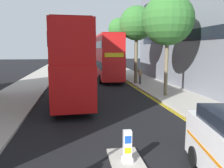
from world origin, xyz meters
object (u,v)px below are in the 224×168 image
at_px(double_decker_bus_away, 70,61).
at_px(pedestrian_far, 140,76).
at_px(double_decker_bus_oncoming, 107,56).
at_px(keep_left_bollard, 127,148).

bearing_deg(double_decker_bus_away, pedestrian_far, 41.37).
height_order(double_decker_bus_away, double_decker_bus_oncoming, same).
bearing_deg(pedestrian_far, double_decker_bus_away, -138.63).
bearing_deg(double_decker_bus_oncoming, keep_left_bollard, -96.16).
relative_size(keep_left_bollard, double_decker_bus_oncoming, 0.10).
height_order(keep_left_bollard, pedestrian_far, pedestrian_far).
xyz_separation_m(double_decker_bus_away, pedestrian_far, (7.29, 6.42, -2.04)).
bearing_deg(double_decker_bus_away, double_decker_bus_oncoming, 68.95).
bearing_deg(double_decker_bus_oncoming, pedestrian_far, -58.43).
bearing_deg(pedestrian_far, keep_left_bollard, -107.62).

